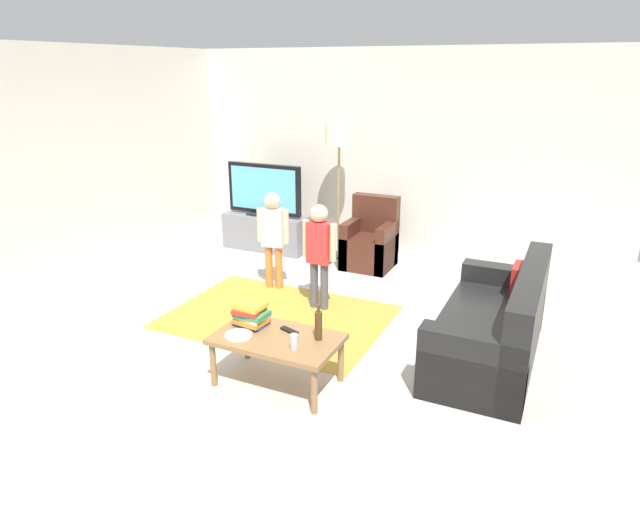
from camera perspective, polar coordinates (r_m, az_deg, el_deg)
ground at (r=5.36m, az=-2.76°, el=-8.48°), size 7.80×7.80×0.00m
wall_back at (r=7.62m, az=7.83°, el=10.31°), size 6.00×0.12×2.70m
wall_left at (r=6.81m, az=-26.09°, el=7.59°), size 0.12×6.00×2.70m
area_rug at (r=5.81m, az=-4.34°, el=-6.18°), size 2.20×1.60×0.01m
tv_stand at (r=7.88m, az=-5.50°, el=2.44°), size 1.20×0.44×0.50m
tv at (r=7.72m, az=-5.72°, el=6.71°), size 1.10×0.28×0.71m
couch at (r=5.12m, az=17.79°, el=-7.19°), size 0.80×1.80×0.86m
armchair at (r=7.19m, az=5.21°, el=1.27°), size 0.60×0.60×0.90m
floor_lamp at (r=7.29m, az=1.97°, el=11.63°), size 0.36×0.36×1.78m
child_near_tv at (r=6.35m, az=-4.83°, el=2.50°), size 0.37×0.18×1.13m
child_center at (r=5.76m, az=-0.08°, el=0.91°), size 0.38×0.18×1.13m
coffee_table at (r=4.51m, az=-4.43°, el=-8.78°), size 1.00×0.60×0.42m
book_stack at (r=4.66m, az=-7.09°, el=-5.92°), size 0.29×0.26×0.19m
bottle at (r=4.38m, az=-0.16°, el=-7.08°), size 0.06×0.06×0.30m
tv_remote at (r=4.55m, az=-3.15°, el=-7.63°), size 0.18×0.10×0.02m
soda_can at (r=4.27m, az=-2.66°, el=-8.76°), size 0.07×0.07×0.12m
plate at (r=4.52m, az=-8.32°, el=-8.02°), size 0.22×0.22×0.02m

